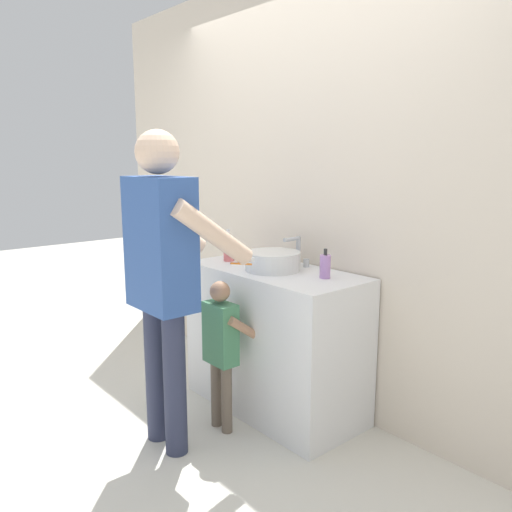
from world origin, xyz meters
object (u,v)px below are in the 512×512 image
object	(u,v)px
toothbrush_cup	(229,253)
soap_bottle	(325,266)
child_toddler	(222,342)
adult_parent	(164,264)

from	to	relation	value
toothbrush_cup	soap_bottle	size ratio (longest dim) A/B	1.25
child_toddler	adult_parent	distance (m)	0.58
soap_bottle	child_toddler	xyz separation A→B (m)	(-0.34, -0.46, -0.43)
toothbrush_cup	soap_bottle	xyz separation A→B (m)	(0.73, 0.11, 0.02)
toothbrush_cup	adult_parent	xyz separation A→B (m)	(0.33, -0.67, 0.07)
soap_bottle	adult_parent	xyz separation A→B (m)	(-0.40, -0.78, 0.06)
child_toddler	soap_bottle	bearing A→B (deg)	53.73
soap_bottle	adult_parent	distance (m)	0.88
toothbrush_cup	adult_parent	distance (m)	0.75
toothbrush_cup	soap_bottle	distance (m)	0.74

